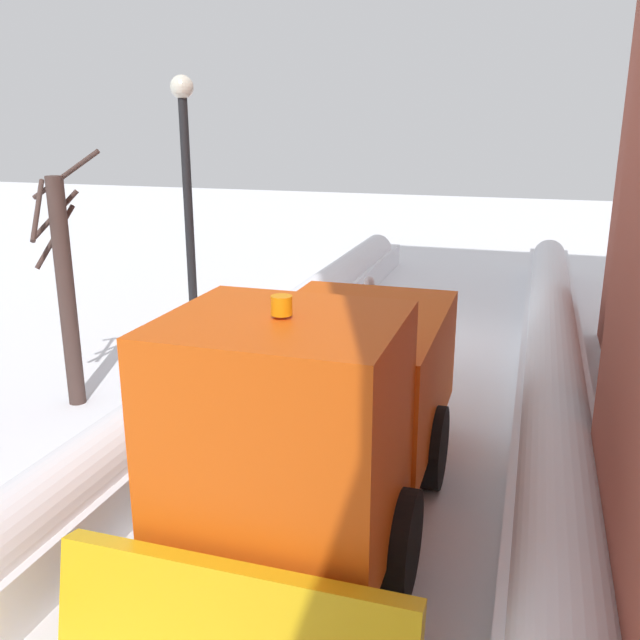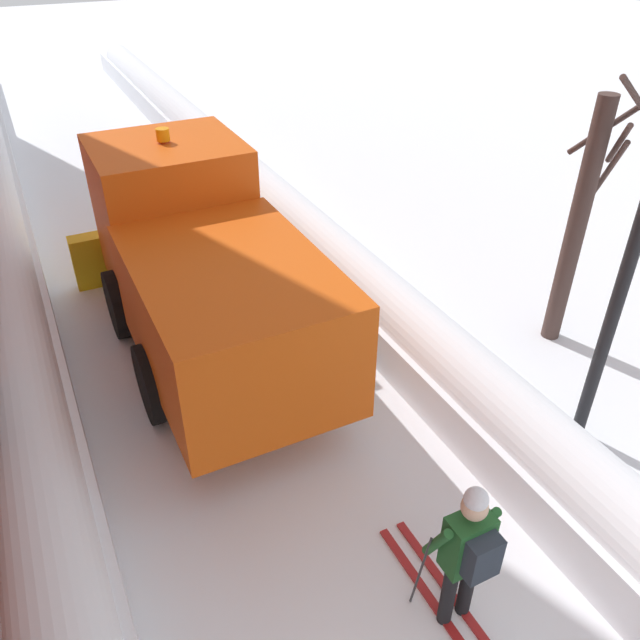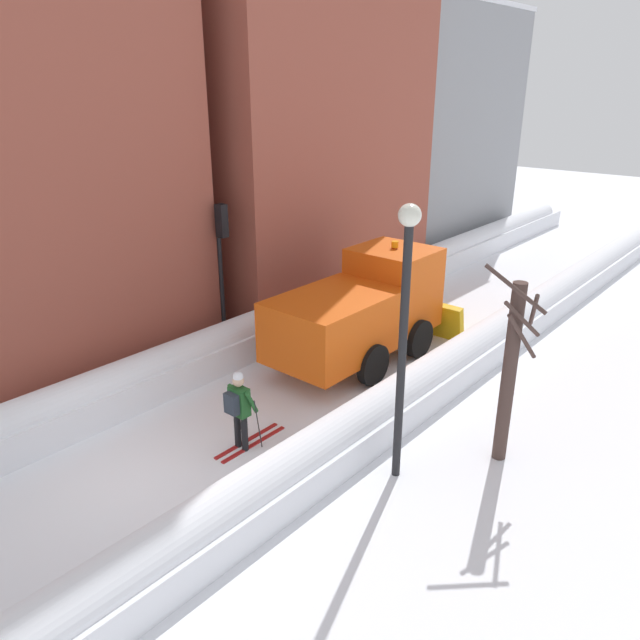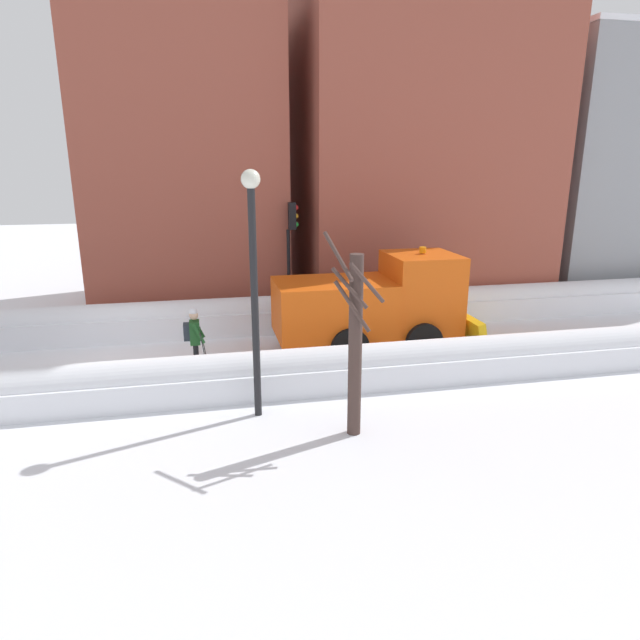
# 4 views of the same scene
# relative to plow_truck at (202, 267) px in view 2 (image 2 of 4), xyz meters

# --- Properties ---
(ground_plane) EXTENTS (80.00, 80.00, 0.00)m
(ground_plane) POSITION_rel_plow_truck_xyz_m (-0.02, 2.71, -1.48)
(ground_plane) COLOR white
(snowbank_left) EXTENTS (1.10, 36.00, 1.21)m
(snowbank_left) POSITION_rel_plow_truck_xyz_m (-2.65, 2.71, -0.92)
(snowbank_left) COLOR white
(snowbank_left) RESTS_ON ground
(snowbank_right) EXTENTS (1.10, 36.00, 1.11)m
(snowbank_right) POSITION_rel_plow_truck_xyz_m (2.62, 2.71, -0.98)
(snowbank_right) COLOR white
(snowbank_right) RESTS_ON ground
(plow_truck) EXTENTS (3.20, 5.98, 3.12)m
(plow_truck) POSITION_rel_plow_truck_xyz_m (0.00, 0.00, 0.00)
(plow_truck) COLOR #DB510F
(plow_truck) RESTS_ON ground
(skier) EXTENTS (0.62, 1.80, 1.81)m
(skier) POSITION_rel_plow_truck_xyz_m (0.76, -5.32, -0.48)
(skier) COLOR black
(skier) RESTS_ON ground
(bare_tree_near) EXTENTS (1.18, 1.12, 4.21)m
(bare_tree_near) POSITION_rel_plow_truck_xyz_m (5.08, -2.08, 0.56)
(bare_tree_near) COLOR #45322D
(bare_tree_near) RESTS_ON ground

